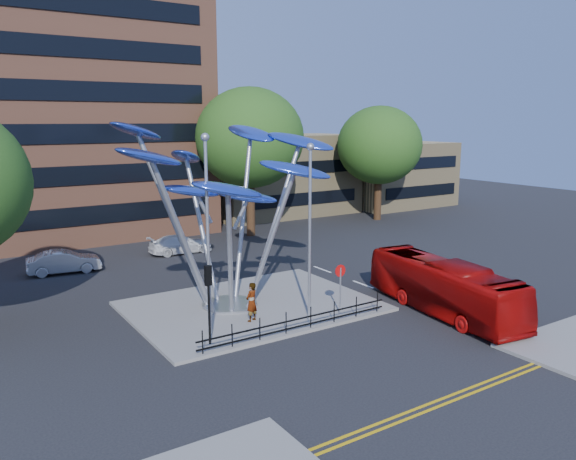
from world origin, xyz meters
TOP-DOWN VIEW (x-y plane):
  - ground at (0.00, 0.00)m, footprint 120.00×120.00m
  - traffic_island at (-1.00, 6.00)m, footprint 12.00×9.00m
  - double_yellow_near at (0.00, -6.00)m, footprint 40.00×0.12m
  - double_yellow_far at (0.00, -6.30)m, footprint 40.00×0.12m
  - brick_tower at (-6.00, 32.00)m, footprint 25.00×15.00m
  - low_building_near at (16.00, 30.00)m, footprint 15.00×8.00m
  - low_building_far at (30.00, 28.00)m, footprint 12.00×8.00m
  - tree_right at (8.00, 22.00)m, footprint 8.80×8.80m
  - tree_far at (22.00, 22.00)m, footprint 8.00×8.00m
  - leaf_sculpture at (-2.07, 6.68)m, footprint 12.72×9.54m
  - street_lamp_left at (-4.50, 3.50)m, footprint 0.36×0.36m
  - street_lamp_right at (0.50, 3.00)m, footprint 0.36×0.36m
  - traffic_light_island at (-5.00, 2.50)m, footprint 0.28×0.18m
  - no_entry_sign_island at (2.00, 2.52)m, footprint 0.60×0.10m
  - pedestrian_railing_front at (-1.00, 1.70)m, footprint 10.00×0.06m
  - red_bus at (6.60, 0.10)m, footprint 3.52×9.81m
  - pedestrian at (-2.15, 3.94)m, footprint 0.80×0.68m
  - parked_car_mid at (-7.59, 18.23)m, footprint 4.55×2.11m
  - parked_car_right at (0.65, 19.29)m, footprint 4.60×1.98m

SIDE VIEW (x-z plane):
  - ground at x=0.00m, z-range 0.00..0.00m
  - double_yellow_near at x=0.00m, z-range 0.00..0.01m
  - double_yellow_far at x=0.00m, z-range 0.00..0.01m
  - traffic_island at x=-1.00m, z-range 0.00..0.15m
  - pedestrian_railing_front at x=-1.00m, z-range 0.05..1.05m
  - parked_car_right at x=0.65m, z-range 0.00..1.32m
  - parked_car_mid at x=-7.59m, z-range 0.00..1.44m
  - pedestrian at x=-2.15m, z-range 0.15..2.02m
  - red_bus at x=6.60m, z-range 0.00..2.67m
  - no_entry_sign_island at x=2.00m, z-range 0.59..3.04m
  - traffic_light_island at x=-5.00m, z-range 0.90..4.33m
  - low_building_far at x=30.00m, z-range 0.00..7.00m
  - low_building_near at x=16.00m, z-range 0.00..8.00m
  - street_lamp_right at x=0.50m, z-range 0.94..9.24m
  - street_lamp_left at x=-4.50m, z-range 0.96..9.76m
  - leaf_sculpture at x=-2.07m, z-range 2.12..11.63m
  - tree_far at x=22.00m, z-range 1.70..12.51m
  - tree_right at x=8.00m, z-range 1.98..14.09m
  - brick_tower at x=-6.00m, z-range 0.00..30.00m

